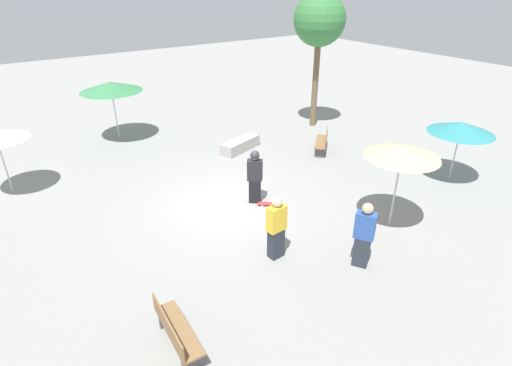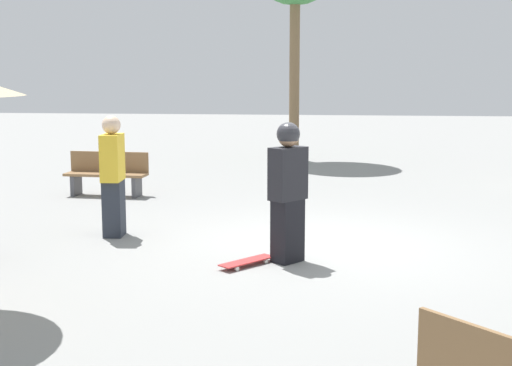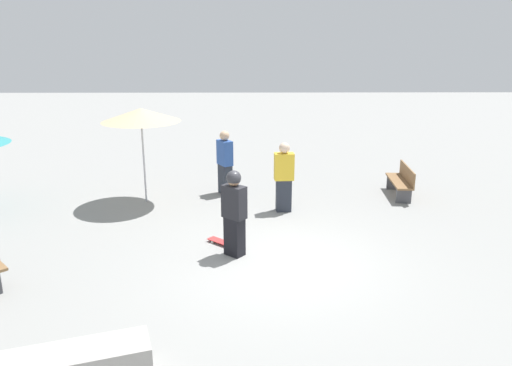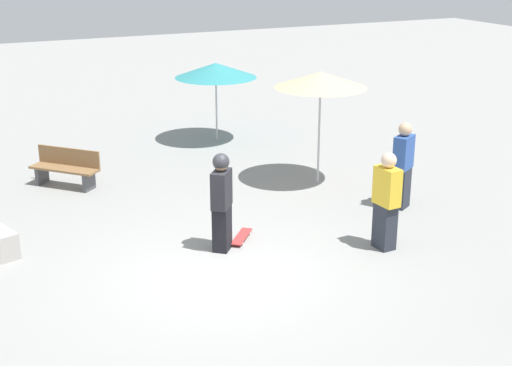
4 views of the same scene
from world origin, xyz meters
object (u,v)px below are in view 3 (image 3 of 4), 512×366
object	(u,v)px
bench_near	(401,181)
shade_umbrella_tan	(141,115)
bystander_watching	(284,177)
skateboard	(223,242)
skater_main	(234,210)
concrete_ledge	(75,366)
bystander_far	(225,163)

from	to	relation	value
bench_near	shade_umbrella_tan	size ratio (longest dim) A/B	0.64
bench_near	bystander_watching	world-z (taller)	bystander_watching
skateboard	bench_near	xyz separation A→B (m)	(4.77, 3.36, 0.37)
skateboard	shade_umbrella_tan	bearing A→B (deg)	-12.29
shade_umbrella_tan	bystander_watching	bearing A→B (deg)	-11.36
skater_main	skateboard	bearing A→B (deg)	-22.65
skater_main	bench_near	world-z (taller)	skater_main
bench_near	bystander_watching	size ratio (longest dim) A/B	0.91
skateboard	bystander_watching	world-z (taller)	bystander_watching
skater_main	shade_umbrella_tan	distance (m)	4.43
skater_main	bystander_watching	world-z (taller)	skater_main
bystander_watching	shade_umbrella_tan	bearing A→B (deg)	164.34
bench_near	shade_umbrella_tan	bearing A→B (deg)	97.14
shade_umbrella_tan	concrete_ledge	bearing A→B (deg)	-85.59
shade_umbrella_tan	bystander_far	xyz separation A→B (m)	(2.09, 0.76, -1.46)
skateboard	bench_near	bearing A→B (deg)	-104.81
skateboard	bystander_far	bearing A→B (deg)	-47.78
skater_main	concrete_ledge	size ratio (longest dim) A/B	0.89
shade_umbrella_tan	bystander_far	size ratio (longest dim) A/B	1.41
concrete_ledge	bench_near	size ratio (longest dim) A/B	1.23
concrete_ledge	bystander_far	size ratio (longest dim) A/B	1.11
bench_near	bystander_far	world-z (taller)	bystander_far
concrete_ledge	bench_near	xyz separation A→B (m)	(6.44, 7.74, 0.19)
concrete_ledge	bench_near	bearing A→B (deg)	50.22
shade_umbrella_tan	bystander_watching	world-z (taller)	shade_umbrella_tan
concrete_ledge	skater_main	bearing A→B (deg)	63.61
skater_main	bystander_watching	bearing A→B (deg)	-74.23
concrete_ledge	bench_near	distance (m)	10.07
concrete_ledge	shade_umbrella_tan	size ratio (longest dim) A/B	0.79
skater_main	bystander_far	size ratio (longest dim) A/B	1.00
shade_umbrella_tan	bystander_far	distance (m)	2.66
shade_umbrella_tan	bystander_watching	size ratio (longest dim) A/B	1.42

